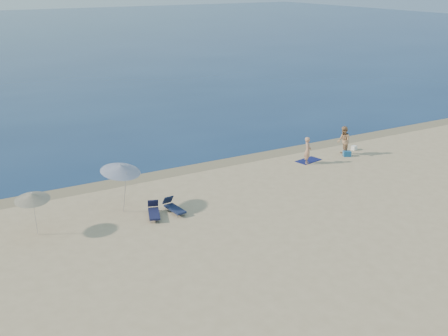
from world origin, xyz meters
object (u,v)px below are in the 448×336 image
object	(u,v)px
person_right	(344,141)
umbrella_near	(121,168)
person_left	(308,150)
blue_cooler	(347,154)

from	to	relation	value
person_right	umbrella_near	size ratio (longest dim) A/B	0.74
person_left	blue_cooler	bearing A→B (deg)	-50.77
person_left	umbrella_near	xyz separation A→B (m)	(-12.39, -1.15, 1.35)
person_left	umbrella_near	world-z (taller)	umbrella_near
person_right	blue_cooler	bearing A→B (deg)	42.00
umbrella_near	person_left	bearing A→B (deg)	-14.82
person_left	umbrella_near	distance (m)	12.52
person_right	umbrella_near	distance (m)	15.55
person_right	blue_cooler	xyz separation A→B (m)	(0.07, -0.32, -0.78)
umbrella_near	person_right	bearing A→B (deg)	-15.13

